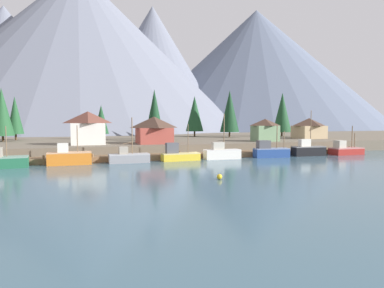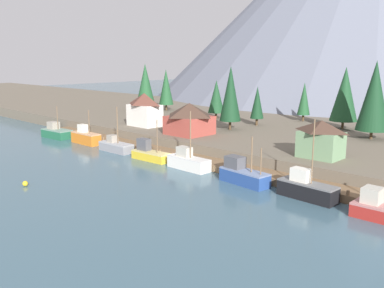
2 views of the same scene
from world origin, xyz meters
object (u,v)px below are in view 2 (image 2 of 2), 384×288
object	(u,v)px
fishing_boat_grey	(116,146)
conifer_far_right	(374,96)
fishing_boat_blue	(243,174)
house_red	(189,118)
fishing_boat_orange	(86,137)
conifer_centre	(257,103)
conifer_far_left	(166,87)
fishing_boat_green	(57,132)
conifer_back_right	(216,97)
channel_buoy	(25,184)
fishing_boat_yellow	(150,154)
conifer_mid_right	(145,85)
conifer_back_left	(304,99)
fishing_boat_white	(188,161)
house_green	(321,139)
conifer_near_right	(230,94)
conifer_mid_left	(345,94)
fishing_boat_black	(307,189)
house_white	(145,109)

from	to	relation	value
fishing_boat_grey	conifer_far_right	world-z (taller)	conifer_far_right
fishing_boat_blue	house_red	bearing A→B (deg)	156.98
fishing_boat_orange	house_red	bearing A→B (deg)	33.49
conifer_centre	conifer_far_left	bearing A→B (deg)	171.59
fishing_boat_green	conifer_back_right	bearing A→B (deg)	56.94
fishing_boat_green	channel_buoy	bearing A→B (deg)	-39.78
fishing_boat_grey	fishing_boat_yellow	size ratio (longest dim) A/B	1.12
fishing_boat_grey	fishing_boat_yellow	world-z (taller)	fishing_boat_grey
conifer_mid_right	conifer_back_left	size ratio (longest dim) A/B	1.45
fishing_boat_orange	fishing_boat_blue	distance (m)	38.35
fishing_boat_white	house_green	distance (m)	19.36
fishing_boat_white	channel_buoy	xyz separation A→B (m)	(-9.10, -20.91, -0.82)
fishing_boat_green	fishing_boat_blue	bearing A→B (deg)	-4.20
fishing_boat_green	conifer_far_left	distance (m)	35.53
fishing_boat_grey	channel_buoy	size ratio (longest dim) A/B	11.49
conifer_near_right	conifer_mid_left	distance (m)	22.50
fishing_boat_white	fishing_boat_blue	world-z (taller)	fishing_boat_white
fishing_boat_grey	fishing_boat_white	distance (m)	17.93
conifer_mid_right	conifer_far_left	bearing A→B (deg)	72.76
fishing_boat_blue	conifer_centre	world-z (taller)	conifer_centre
fishing_boat_grey	fishing_boat_orange	bearing A→B (deg)	178.07
conifer_mid_left	house_green	bearing A→B (deg)	-71.30
house_green	conifer_far_left	xyz separation A→B (m)	(-57.12, 23.09, 3.51)
conifer_mid_right	conifer_near_right	bearing A→B (deg)	-12.02
fishing_boat_yellow	fishing_boat_white	bearing A→B (deg)	-1.56
fishing_boat_black	house_red	bearing A→B (deg)	162.15
house_green	conifer_far_left	bearing A→B (deg)	157.99
conifer_back_left	channel_buoy	distance (m)	62.68
fishing_boat_blue	conifer_mid_left	world-z (taller)	conifer_mid_left
fishing_boat_green	fishing_boat_blue	size ratio (longest dim) A/B	1.00
fishing_boat_orange	conifer_mid_right	size ratio (longest dim) A/B	0.57
house_red	conifer_mid_right	bearing A→B (deg)	152.74
fishing_boat_white	house_white	size ratio (longest dim) A/B	1.25
house_white	conifer_back_right	world-z (taller)	conifer_back_right
fishing_boat_grey	conifer_far_right	xyz separation A→B (m)	(33.04, 30.18, 9.04)
conifer_back_right	conifer_far_left	xyz separation A→B (m)	(-20.60, 3.28, 1.08)
conifer_near_right	fishing_boat_yellow	bearing A→B (deg)	-89.30
fishing_boat_orange	conifer_back_right	bearing A→B (deg)	76.61
conifer_back_left	conifer_mid_right	bearing A→B (deg)	-161.39
fishing_boat_grey	house_red	world-z (taller)	house_red
fishing_boat_grey	fishing_boat_white	world-z (taller)	fishing_boat_white
house_white	conifer_far_right	bearing A→B (deg)	24.34
fishing_boat_black	conifer_far_right	world-z (taller)	conifer_far_right
house_red	conifer_mid_left	bearing A→B (deg)	55.38
fishing_boat_orange	conifer_far_left	size ratio (longest dim) A/B	0.65
conifer_back_right	channel_buoy	distance (m)	53.26
house_white	conifer_back_left	xyz separation A→B (m)	(20.11, 29.06, 1.51)
fishing_boat_white	fishing_boat_grey	bearing A→B (deg)	-178.97
fishing_boat_green	conifer_far_right	bearing A→B (deg)	25.55
house_white	conifer_far_left	distance (m)	27.66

